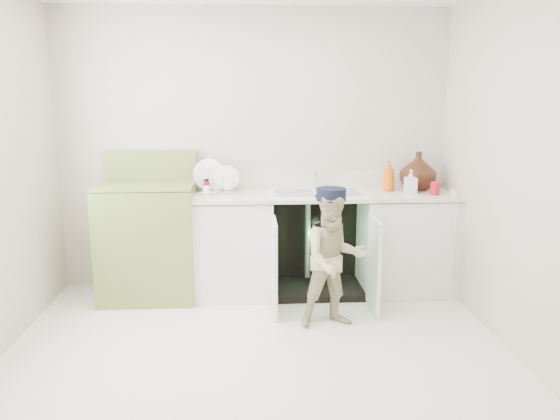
# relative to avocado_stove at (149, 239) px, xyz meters

# --- Properties ---
(ground) EXTENTS (3.50, 3.50, 0.00)m
(ground) POSITION_rel_avocado_stove_xyz_m (0.92, -1.18, -0.52)
(ground) COLOR beige
(ground) RESTS_ON ground
(room_shell) EXTENTS (6.00, 5.50, 1.26)m
(room_shell) POSITION_rel_avocado_stove_xyz_m (0.92, -1.18, 0.73)
(room_shell) COLOR #BCB3A1
(room_shell) RESTS_ON ground
(counter_run) EXTENTS (2.44, 1.02, 1.24)m
(counter_run) POSITION_rel_avocado_stove_xyz_m (1.51, 0.03, -0.04)
(counter_run) COLOR white
(counter_run) RESTS_ON ground
(avocado_stove) EXTENTS (0.81, 0.65, 1.26)m
(avocado_stove) POSITION_rel_avocado_stove_xyz_m (0.00, 0.00, 0.00)
(avocado_stove) COLOR olive
(avocado_stove) RESTS_ON ground
(repair_worker) EXTENTS (0.57, 0.65, 1.07)m
(repair_worker) POSITION_rel_avocado_stove_xyz_m (1.51, -0.72, 0.02)
(repair_worker) COLOR tan
(repair_worker) RESTS_ON ground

